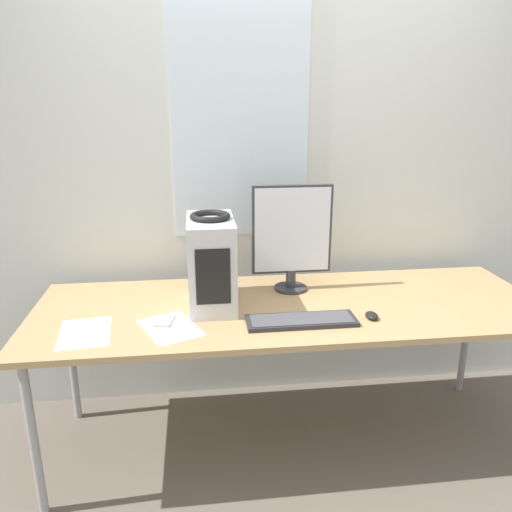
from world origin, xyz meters
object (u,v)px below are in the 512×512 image
object	(u,v)px
keyboard	(301,321)
mouse	(372,316)
monitor_main	(292,236)
headphones	(210,216)
pc_tower	(211,263)
cell_phone	(165,321)

from	to	relation	value
keyboard	mouse	bearing A→B (deg)	1.41
keyboard	monitor_main	bearing A→B (deg)	85.83
keyboard	mouse	distance (m)	0.33
headphones	keyboard	size ratio (longest dim) A/B	0.38
pc_tower	keyboard	size ratio (longest dim) A/B	0.87
pc_tower	cell_phone	bearing A→B (deg)	-141.74
headphones	keyboard	distance (m)	0.63
pc_tower	keyboard	distance (m)	0.51
headphones	mouse	bearing A→B (deg)	-19.66
headphones	cell_phone	distance (m)	0.52
monitor_main	cell_phone	size ratio (longest dim) A/B	3.87
headphones	keyboard	world-z (taller)	headphones
keyboard	cell_phone	bearing A→B (deg)	171.69
cell_phone	headphones	bearing A→B (deg)	49.74
headphones	cell_phone	xyz separation A→B (m)	(-0.22, -0.17, -0.43)
mouse	cell_phone	bearing A→B (deg)	175.08
headphones	pc_tower	bearing A→B (deg)	-90.00
pc_tower	headphones	distance (m)	0.23
pc_tower	mouse	xyz separation A→B (m)	(0.71, -0.25, -0.20)
pc_tower	keyboard	xyz separation A→B (m)	(0.38, -0.26, -0.20)
cell_phone	pc_tower	bearing A→B (deg)	49.60
monitor_main	mouse	size ratio (longest dim) A/B	6.79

